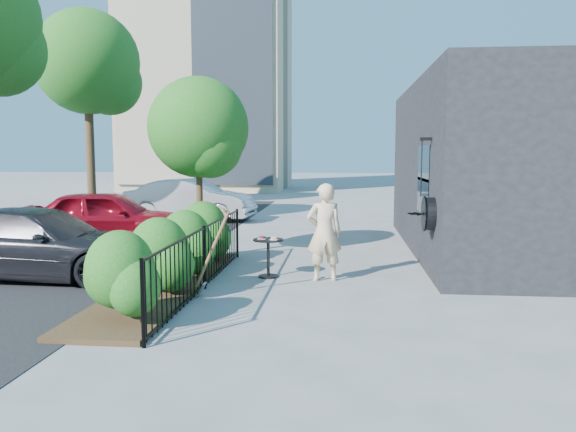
# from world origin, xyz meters

# --- Properties ---
(ground) EXTENTS (120.00, 120.00, 0.00)m
(ground) POSITION_xyz_m (0.00, 0.00, 0.00)
(ground) COLOR gray
(ground) RESTS_ON ground
(shop_building) EXTENTS (6.22, 9.00, 4.00)m
(shop_building) POSITION_xyz_m (5.50, 4.50, 2.00)
(shop_building) COLOR black
(shop_building) RESTS_ON ground
(fence) EXTENTS (0.05, 6.05, 1.10)m
(fence) POSITION_xyz_m (-1.50, 0.00, 0.56)
(fence) COLOR black
(fence) RESTS_ON ground
(planting_bed) EXTENTS (1.30, 6.00, 0.08)m
(planting_bed) POSITION_xyz_m (-2.20, 0.00, 0.04)
(planting_bed) COLOR #382616
(planting_bed) RESTS_ON ground
(shrubs) EXTENTS (1.10, 5.60, 1.24)m
(shrubs) POSITION_xyz_m (-2.10, 0.10, 0.70)
(shrubs) COLOR #145B1C
(shrubs) RESTS_ON ground
(patio_tree) EXTENTS (2.20, 2.20, 3.94)m
(patio_tree) POSITION_xyz_m (-2.24, 2.76, 2.76)
(patio_tree) COLOR #3F2B19
(patio_tree) RESTS_ON ground
(street) EXTENTS (9.00, 30.00, 0.01)m
(street) POSITION_xyz_m (-7.00, 3.00, 0.00)
(street) COLOR black
(street) RESTS_ON ground
(street_tree_far) EXTENTS (4.40, 4.40, 8.28)m
(street_tree_far) POSITION_xyz_m (-9.94, 13.96, 5.92)
(street_tree_far) COLOR #3F2B19
(street_tree_far) RESTS_ON ground
(cafe_table) EXTENTS (0.58, 0.58, 0.77)m
(cafe_table) POSITION_xyz_m (-0.53, 1.03, 0.50)
(cafe_table) COLOR black
(cafe_table) RESTS_ON ground
(woman) EXTENTS (0.74, 0.57, 1.80)m
(woman) POSITION_xyz_m (0.53, 0.84, 0.90)
(woman) COLOR beige
(woman) RESTS_ON ground
(shovel) EXTENTS (0.59, 0.19, 1.49)m
(shovel) POSITION_xyz_m (-1.26, -0.59, 0.65)
(shovel) COLOR brown
(shovel) RESTS_ON ground
(car_red) EXTENTS (4.44, 2.37, 1.44)m
(car_red) POSITION_xyz_m (-5.06, 4.26, 0.72)
(car_red) COLOR maroon
(car_red) RESTS_ON ground
(car_silver) EXTENTS (4.54, 1.95, 1.46)m
(car_silver) POSITION_xyz_m (-4.44, 9.78, 0.73)
(car_silver) COLOR #AEAEB3
(car_silver) RESTS_ON ground
(car_darkgrey) EXTENTS (4.53, 1.91, 1.31)m
(car_darkgrey) POSITION_xyz_m (-4.79, 0.55, 0.65)
(car_darkgrey) COLOR black
(car_darkgrey) RESTS_ON ground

